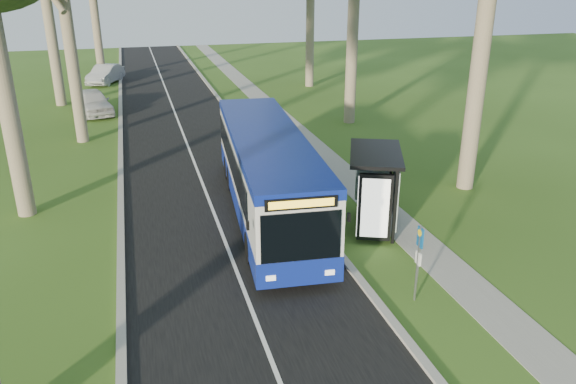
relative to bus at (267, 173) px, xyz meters
name	(u,v)px	position (x,y,z in m)	size (l,w,h in m)	color
ground	(357,278)	(1.48, -5.50, -1.68)	(120.00, 120.00, 0.00)	#37581B
road	(201,180)	(-2.02, 4.50, -1.67)	(7.00, 100.00, 0.02)	black
kerb_east	(276,172)	(1.48, 4.50, -1.62)	(0.25, 100.00, 0.12)	#9E9B93
kerb_west	(121,186)	(-5.52, 4.50, -1.62)	(0.25, 100.00, 0.12)	#9E9B93
centre_line	(201,180)	(-2.02, 4.50, -1.66)	(0.12, 100.00, 0.01)	white
footpath	(336,167)	(4.48, 4.50, -1.67)	(1.50, 100.00, 0.02)	gray
bus	(267,173)	(0.00, 0.00, 0.00)	(3.57, 12.41, 3.24)	silver
bus_stop_sign	(419,255)	(2.60, -7.11, -0.22)	(0.08, 0.33, 2.32)	gray
bus_shelter	(384,178)	(3.62, -2.54, 0.34)	(2.92, 3.76, 2.86)	black
litter_bin	(380,224)	(3.29, -3.12, -1.13)	(0.62, 0.62, 1.08)	black
car_white	(93,102)	(-7.20, 19.06, -0.87)	(1.91, 4.75, 1.62)	silver
car_silver	(105,74)	(-6.65, 30.20, -0.91)	(1.63, 4.68, 1.54)	#AAADB1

